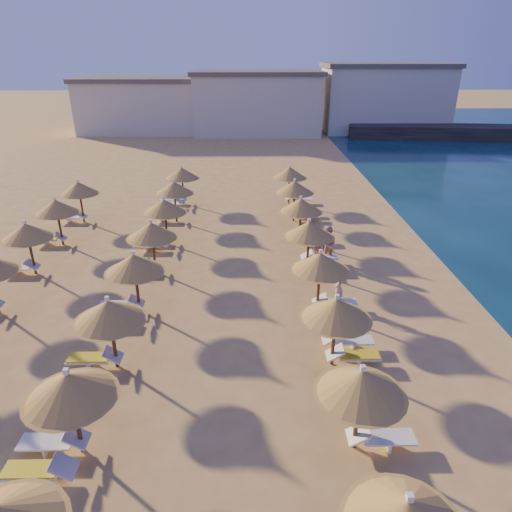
{
  "coord_description": "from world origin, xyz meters",
  "views": [
    {
      "loc": [
        0.4,
        -14.33,
        9.64
      ],
      "look_at": [
        0.72,
        4.0,
        1.3
      ],
      "focal_mm": 32.0,
      "sensor_mm": 36.0,
      "label": 1
    }
  ],
  "objects_px": {
    "beachgoer_a": "(339,288)",
    "beachgoer_c": "(317,244)",
    "parasol_row_east": "(327,284)",
    "beachgoer_b": "(328,245)",
    "parasol_row_west": "(123,286)",
    "jetty": "(479,133)"
  },
  "relations": [
    {
      "from": "beachgoer_a",
      "to": "beachgoer_c",
      "type": "xyz_separation_m",
      "value": [
        -0.32,
        4.23,
        0.15
      ]
    },
    {
      "from": "beachgoer_c",
      "to": "parasol_row_east",
      "type": "bearing_deg",
      "value": -34.39
    },
    {
      "from": "beachgoer_b",
      "to": "parasol_row_west",
      "type": "bearing_deg",
      "value": -86.04
    },
    {
      "from": "parasol_row_west",
      "to": "beachgoer_c",
      "type": "xyz_separation_m",
      "value": [
        7.74,
        6.4,
        -1.17
      ]
    },
    {
      "from": "jetty",
      "to": "beachgoer_a",
      "type": "height_order",
      "value": "beachgoer_a"
    },
    {
      "from": "parasol_row_east",
      "to": "beachgoer_a",
      "type": "height_order",
      "value": "parasol_row_east"
    },
    {
      "from": "jetty",
      "to": "parasol_row_east",
      "type": "distance_m",
      "value": 46.66
    },
    {
      "from": "parasol_row_east",
      "to": "beachgoer_a",
      "type": "bearing_deg",
      "value": 67.48
    },
    {
      "from": "parasol_row_east",
      "to": "beachgoer_a",
      "type": "xyz_separation_m",
      "value": [
        0.9,
        2.17,
        -1.32
      ]
    },
    {
      "from": "parasol_row_east",
      "to": "beachgoer_a",
      "type": "relative_size",
      "value": 21.74
    },
    {
      "from": "beachgoer_b",
      "to": "parasol_row_east",
      "type": "bearing_deg",
      "value": -43.27
    },
    {
      "from": "beachgoer_a",
      "to": "beachgoer_c",
      "type": "relative_size",
      "value": 0.84
    },
    {
      "from": "parasol_row_west",
      "to": "beachgoer_b",
      "type": "bearing_deg",
      "value": 37.22
    },
    {
      "from": "beachgoer_a",
      "to": "beachgoer_b",
      "type": "distance_m",
      "value": 4.13
    },
    {
      "from": "parasol_row_east",
      "to": "beachgoer_c",
      "type": "height_order",
      "value": "parasol_row_east"
    },
    {
      "from": "parasol_row_west",
      "to": "beachgoer_c",
      "type": "relative_size",
      "value": 18.2
    },
    {
      "from": "parasol_row_east",
      "to": "beachgoer_b",
      "type": "xyz_separation_m",
      "value": [
        1.11,
        6.29,
        -1.16
      ]
    },
    {
      "from": "parasol_row_east",
      "to": "parasol_row_west",
      "type": "height_order",
      "value": "same"
    },
    {
      "from": "parasol_row_east",
      "to": "parasol_row_west",
      "type": "relative_size",
      "value": 1.0
    },
    {
      "from": "beachgoer_a",
      "to": "jetty",
      "type": "bearing_deg",
      "value": 160.6
    },
    {
      "from": "parasol_row_east",
      "to": "beachgoer_c",
      "type": "relative_size",
      "value": 18.2
    },
    {
      "from": "jetty",
      "to": "parasol_row_west",
      "type": "height_order",
      "value": "parasol_row_west"
    }
  ]
}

